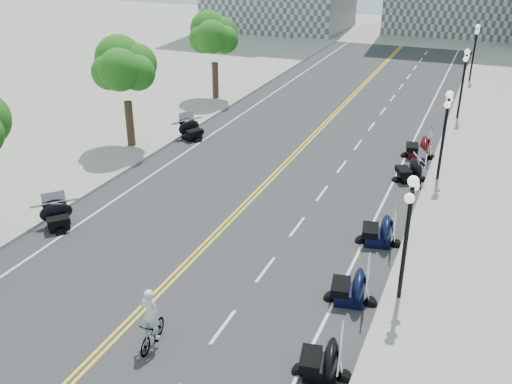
% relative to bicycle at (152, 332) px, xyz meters
% --- Properties ---
extents(ground, '(160.00, 160.00, 0.00)m').
position_rel_bicycle_xyz_m(ground, '(-1.46, 1.76, -0.53)').
color(ground, gray).
extents(road, '(16.00, 90.00, 0.01)m').
position_rel_bicycle_xyz_m(road, '(-1.46, 11.76, -0.52)').
color(road, '#333335').
rests_on(road, ground).
extents(centerline_yellow_a, '(0.12, 90.00, 0.00)m').
position_rel_bicycle_xyz_m(centerline_yellow_a, '(-1.58, 11.76, -0.52)').
color(centerline_yellow_a, yellow).
rests_on(centerline_yellow_a, road).
extents(centerline_yellow_b, '(0.12, 90.00, 0.00)m').
position_rel_bicycle_xyz_m(centerline_yellow_b, '(-1.34, 11.76, -0.52)').
color(centerline_yellow_b, yellow).
rests_on(centerline_yellow_b, road).
extents(edge_line_north, '(0.12, 90.00, 0.00)m').
position_rel_bicycle_xyz_m(edge_line_north, '(4.94, 11.76, -0.52)').
color(edge_line_north, white).
rests_on(edge_line_north, road).
extents(edge_line_south, '(0.12, 90.00, 0.00)m').
position_rel_bicycle_xyz_m(edge_line_south, '(-7.86, 11.76, -0.52)').
color(edge_line_south, white).
rests_on(edge_line_south, road).
extents(lane_dash_6, '(0.12, 2.00, 0.00)m').
position_rel_bicycle_xyz_m(lane_dash_6, '(1.74, 1.76, -0.52)').
color(lane_dash_6, white).
rests_on(lane_dash_6, road).
extents(lane_dash_7, '(0.12, 2.00, 0.00)m').
position_rel_bicycle_xyz_m(lane_dash_7, '(1.74, 5.76, -0.52)').
color(lane_dash_7, white).
rests_on(lane_dash_7, road).
extents(lane_dash_8, '(0.12, 2.00, 0.00)m').
position_rel_bicycle_xyz_m(lane_dash_8, '(1.74, 9.76, -0.52)').
color(lane_dash_8, white).
rests_on(lane_dash_8, road).
extents(lane_dash_9, '(0.12, 2.00, 0.00)m').
position_rel_bicycle_xyz_m(lane_dash_9, '(1.74, 13.76, -0.52)').
color(lane_dash_9, white).
rests_on(lane_dash_9, road).
extents(lane_dash_10, '(0.12, 2.00, 0.00)m').
position_rel_bicycle_xyz_m(lane_dash_10, '(1.74, 17.76, -0.52)').
color(lane_dash_10, white).
rests_on(lane_dash_10, road).
extents(lane_dash_11, '(0.12, 2.00, 0.00)m').
position_rel_bicycle_xyz_m(lane_dash_11, '(1.74, 21.76, -0.52)').
color(lane_dash_11, white).
rests_on(lane_dash_11, road).
extents(lane_dash_12, '(0.12, 2.00, 0.00)m').
position_rel_bicycle_xyz_m(lane_dash_12, '(1.74, 25.76, -0.52)').
color(lane_dash_12, white).
rests_on(lane_dash_12, road).
extents(lane_dash_13, '(0.12, 2.00, 0.00)m').
position_rel_bicycle_xyz_m(lane_dash_13, '(1.74, 29.76, -0.52)').
color(lane_dash_13, white).
rests_on(lane_dash_13, road).
extents(lane_dash_14, '(0.12, 2.00, 0.00)m').
position_rel_bicycle_xyz_m(lane_dash_14, '(1.74, 33.76, -0.52)').
color(lane_dash_14, white).
rests_on(lane_dash_14, road).
extents(lane_dash_15, '(0.12, 2.00, 0.00)m').
position_rel_bicycle_xyz_m(lane_dash_15, '(1.74, 37.76, -0.52)').
color(lane_dash_15, white).
rests_on(lane_dash_15, road).
extents(lane_dash_16, '(0.12, 2.00, 0.00)m').
position_rel_bicycle_xyz_m(lane_dash_16, '(1.74, 41.76, -0.52)').
color(lane_dash_16, white).
rests_on(lane_dash_16, road).
extents(lane_dash_17, '(0.12, 2.00, 0.00)m').
position_rel_bicycle_xyz_m(lane_dash_17, '(1.74, 45.76, -0.52)').
color(lane_dash_17, white).
rests_on(lane_dash_17, road).
extents(lane_dash_18, '(0.12, 2.00, 0.00)m').
position_rel_bicycle_xyz_m(lane_dash_18, '(1.74, 49.76, -0.52)').
color(lane_dash_18, white).
rests_on(lane_dash_18, road).
extents(lane_dash_19, '(0.12, 2.00, 0.00)m').
position_rel_bicycle_xyz_m(lane_dash_19, '(1.74, 53.76, -0.52)').
color(lane_dash_19, white).
rests_on(lane_dash_19, road).
extents(sidewalk_north, '(5.00, 90.00, 0.15)m').
position_rel_bicycle_xyz_m(sidewalk_north, '(9.04, 11.76, -0.45)').
color(sidewalk_north, '#9E9991').
rests_on(sidewalk_north, ground).
extents(sidewalk_south, '(5.00, 90.00, 0.15)m').
position_rel_bicycle_xyz_m(sidewalk_south, '(-11.96, 11.76, -0.45)').
color(sidewalk_south, '#9E9991').
rests_on(sidewalk_south, ground).
extents(street_lamp_2, '(0.50, 1.20, 4.90)m').
position_rel_bicycle_xyz_m(street_lamp_2, '(7.14, 5.76, 2.07)').
color(street_lamp_2, black).
rests_on(street_lamp_2, sidewalk_north).
extents(street_lamp_3, '(0.50, 1.20, 4.90)m').
position_rel_bicycle_xyz_m(street_lamp_3, '(7.14, 17.76, 2.07)').
color(street_lamp_3, black).
rests_on(street_lamp_3, sidewalk_north).
extents(street_lamp_4, '(0.50, 1.20, 4.90)m').
position_rel_bicycle_xyz_m(street_lamp_4, '(7.14, 29.76, 2.07)').
color(street_lamp_4, black).
rests_on(street_lamp_4, sidewalk_north).
extents(street_lamp_5, '(0.50, 1.20, 4.90)m').
position_rel_bicycle_xyz_m(street_lamp_5, '(7.14, 41.76, 2.07)').
color(street_lamp_5, black).
rests_on(street_lamp_5, sidewalk_north).
extents(tree_3, '(4.80, 4.80, 9.20)m').
position_rel_bicycle_xyz_m(tree_3, '(-11.46, 15.76, 4.22)').
color(tree_3, '#235619').
rests_on(tree_3, sidewalk_south).
extents(tree_4, '(4.80, 4.80, 9.20)m').
position_rel_bicycle_xyz_m(tree_4, '(-11.46, 27.76, 4.22)').
color(tree_4, '#235619').
rests_on(tree_4, sidewalk_south).
extents(motorcycle_n_5, '(2.37, 2.37, 1.41)m').
position_rel_bicycle_xyz_m(motorcycle_n_5, '(5.58, 0.83, 0.18)').
color(motorcycle_n_5, black).
rests_on(motorcycle_n_5, road).
extents(motorcycle_n_6, '(2.47, 2.47, 1.49)m').
position_rel_bicycle_xyz_m(motorcycle_n_6, '(5.44, 4.98, 0.22)').
color(motorcycle_n_6, black).
rests_on(motorcycle_n_6, road).
extents(motorcycle_n_7, '(2.55, 2.55, 1.52)m').
position_rel_bicycle_xyz_m(motorcycle_n_7, '(5.52, 9.69, 0.23)').
color(motorcycle_n_7, black).
rests_on(motorcycle_n_7, road).
extents(motorcycle_n_9, '(2.82, 2.82, 1.47)m').
position_rel_bicycle_xyz_m(motorcycle_n_9, '(5.68, 17.22, 0.20)').
color(motorcycle_n_9, black).
rests_on(motorcycle_n_9, road).
extents(motorcycle_n_10, '(2.57, 2.57, 1.55)m').
position_rel_bicycle_xyz_m(motorcycle_n_10, '(5.60, 20.99, 0.25)').
color(motorcycle_n_10, '#590A0C').
rests_on(motorcycle_n_10, road).
extents(motorcycle_s_6, '(2.65, 2.65, 1.31)m').
position_rel_bicycle_xyz_m(motorcycle_s_6, '(-8.49, 5.35, 0.13)').
color(motorcycle_s_6, black).
rests_on(motorcycle_s_6, road).
extents(motorcycle_s_9, '(2.71, 2.71, 1.41)m').
position_rel_bicycle_xyz_m(motorcycle_s_9, '(-8.67, 18.61, 0.18)').
color(motorcycle_s_9, black).
rests_on(motorcycle_s_9, road).
extents(bicycle, '(0.70, 1.80, 1.06)m').
position_rel_bicycle_xyz_m(bicycle, '(0.00, 0.00, 0.00)').
color(bicycle, '#A51414').
rests_on(bicycle, road).
extents(cyclist_rider, '(0.68, 0.45, 1.87)m').
position_rel_bicycle_xyz_m(cyclist_rider, '(0.00, 0.00, 1.47)').
color(cyclist_rider, white).
rests_on(cyclist_rider, bicycle).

